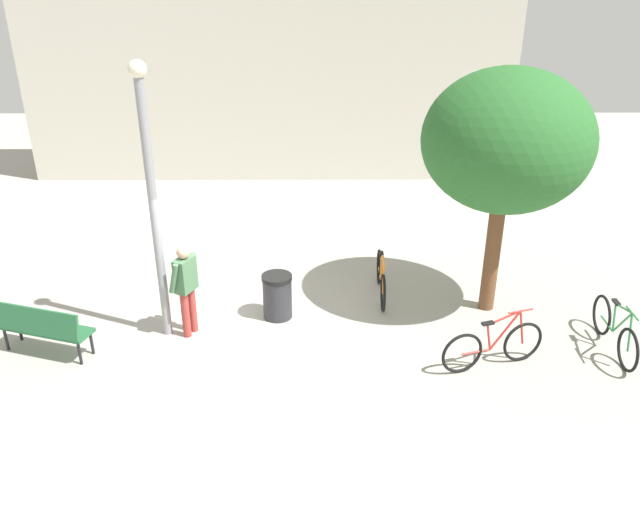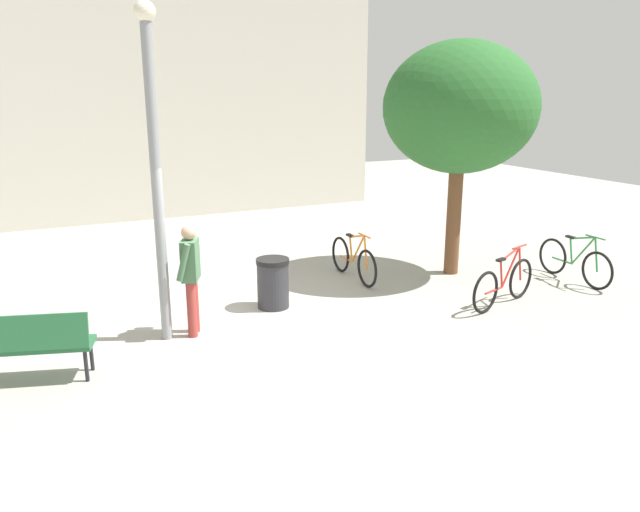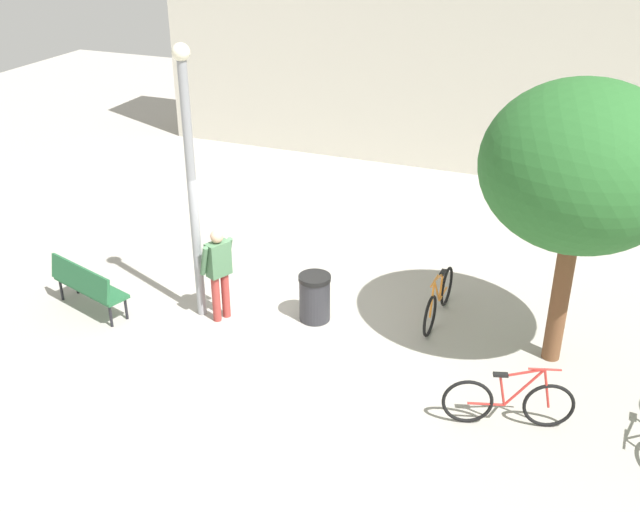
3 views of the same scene
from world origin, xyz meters
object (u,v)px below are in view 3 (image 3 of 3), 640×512
object	(u,v)px
person_by_lamppost	(219,269)
park_bench	(86,284)
plaza_tree	(582,167)
bicycle_red	(509,402)
trash_bin	(315,297)
lamppost	(191,173)
bicycle_orange	(439,299)

from	to	relation	value
person_by_lamppost	park_bench	world-z (taller)	person_by_lamppost
plaza_tree	bicycle_red	world-z (taller)	plaza_tree
person_by_lamppost	trash_bin	distance (m)	1.70
lamppost	bicycle_red	bearing A→B (deg)	-10.89
plaza_tree	trash_bin	world-z (taller)	plaza_tree
lamppost	person_by_lamppost	xyz separation A→B (m)	(0.40, -0.01, -1.65)
bicycle_orange	trash_bin	xyz separation A→B (m)	(-1.97, -0.79, 0.04)
person_by_lamppost	plaza_tree	bearing A→B (deg)	9.27
park_bench	bicycle_red	xyz separation A→B (m)	(7.31, -0.39, -0.16)
plaza_tree	park_bench	bearing A→B (deg)	-168.70
park_bench	bicycle_orange	bearing A→B (deg)	19.33
plaza_tree	bicycle_orange	size ratio (longest dim) A/B	2.45
park_bench	bicycle_red	world-z (taller)	bicycle_red
bicycle_red	bicycle_orange	world-z (taller)	same
lamppost	plaza_tree	bearing A→B (deg)	8.57
bicycle_red	person_by_lamppost	bearing A→B (deg)	168.36
park_bench	trash_bin	distance (m)	3.97
person_by_lamppost	plaza_tree	xyz separation A→B (m)	(5.42, 0.89, 2.22)
trash_bin	person_by_lamppost	bearing A→B (deg)	-159.26
lamppost	trash_bin	world-z (taller)	lamppost
bicycle_orange	park_bench	bearing A→B (deg)	-160.67
plaza_tree	bicycle_red	distance (m)	3.42
lamppost	park_bench	xyz separation A→B (m)	(-1.87, -0.66, -2.07)
lamppost	bicycle_orange	world-z (taller)	lamppost
lamppost	park_bench	distance (m)	2.87
person_by_lamppost	bicycle_orange	distance (m)	3.77
lamppost	trash_bin	xyz separation A→B (m)	(1.90, 0.56, -2.19)
person_by_lamppost	bicycle_red	bearing A→B (deg)	-11.64
plaza_tree	bicycle_red	xyz separation A→B (m)	(-0.39, -1.92, -2.81)
bicycle_orange	plaza_tree	bearing A→B (deg)	-13.67
plaza_tree	trash_bin	xyz separation A→B (m)	(-3.92, -0.32, -2.77)
lamppost	park_bench	bearing A→B (deg)	-160.58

